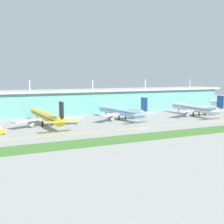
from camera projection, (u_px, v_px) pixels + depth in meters
ground_plane at (143, 129)px, 180.79m from camera, size 600.00×600.00×0.00m
terminal_building at (91, 100)px, 265.07m from camera, size 288.00×34.00×30.38m
airliner_near_middle at (46, 116)px, 191.46m from camera, size 48.64×72.22×18.90m
airliner_center at (121, 111)px, 218.25m from camera, size 47.94×62.13×18.90m
airliner_far_middle at (195, 108)px, 239.19m from camera, size 48.80×63.87×18.90m
taxiway_stripe_west at (27, 138)px, 154.54m from camera, size 28.00×0.70×0.04m
taxiway_stripe_mid_west at (86, 133)px, 168.65m from camera, size 28.00×0.70×0.04m
taxiway_stripe_centre at (136, 128)px, 182.75m from camera, size 28.00×0.70×0.04m
taxiway_stripe_mid_east at (178, 125)px, 196.86m from camera, size 28.00×0.70×0.04m
taxiway_stripe_east at (215, 121)px, 210.96m from camera, size 28.00×0.70×0.04m
grass_verge at (162, 135)px, 161.61m from camera, size 300.00×18.00×0.10m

